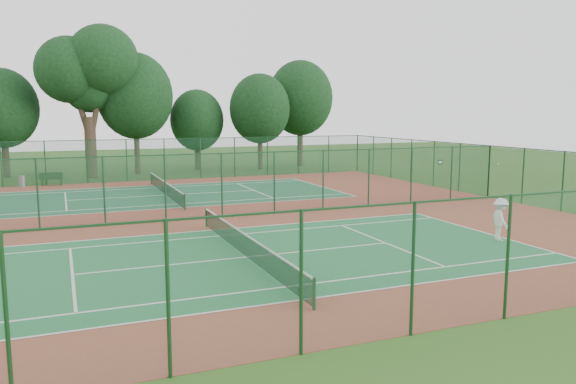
% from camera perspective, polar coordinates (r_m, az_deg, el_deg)
% --- Properties ---
extents(ground, '(120.00, 120.00, 0.00)m').
position_cam_1_polar(ground, '(30.80, -9.45, -2.62)').
color(ground, '#2A5119').
rests_on(ground, ground).
extents(red_pad, '(40.00, 36.00, 0.01)m').
position_cam_1_polar(red_pad, '(30.80, -9.45, -2.62)').
color(red_pad, brown).
rests_on(red_pad, ground).
extents(court_near, '(23.77, 10.97, 0.01)m').
position_cam_1_polar(court_near, '(22.31, -4.29, -6.63)').
color(court_near, '#206839').
rests_on(court_near, red_pad).
extents(court_far, '(23.77, 10.97, 0.01)m').
position_cam_1_polar(court_far, '(39.51, -12.34, -0.32)').
color(court_far, '#1C5A37').
rests_on(court_far, red_pad).
extents(fence_north, '(40.00, 0.09, 3.50)m').
position_cam_1_polar(fence_north, '(48.16, -14.25, 3.20)').
color(fence_north, '#17472B').
rests_on(fence_north, ground).
extents(fence_south, '(40.00, 0.09, 3.50)m').
position_cam_1_polar(fence_south, '(13.85, 7.26, -8.40)').
color(fence_south, '#1A4F2A').
rests_on(fence_south, ground).
extents(fence_east, '(0.09, 36.00, 3.50)m').
position_cam_1_polar(fence_east, '(39.93, 19.73, 2.01)').
color(fence_east, '#1A502B').
rests_on(fence_east, ground).
extents(fence_divider, '(40.00, 0.09, 3.50)m').
position_cam_1_polar(fence_divider, '(30.52, -9.52, 0.62)').
color(fence_divider, '#174524').
rests_on(fence_divider, ground).
extents(tennis_net_near, '(0.10, 12.90, 0.97)m').
position_cam_1_polar(tennis_net_near, '(22.18, -4.31, -5.30)').
color(tennis_net_near, '#163D1F').
rests_on(tennis_net_near, ground).
extents(tennis_net_far, '(0.10, 12.90, 0.97)m').
position_cam_1_polar(tennis_net_far, '(39.44, -12.36, 0.45)').
color(tennis_net_far, '#153A1C').
rests_on(tennis_net_far, ground).
extents(player_near, '(1.06, 1.39, 1.90)m').
position_cam_1_polar(player_near, '(26.63, 20.78, -2.61)').
color(player_near, white).
rests_on(player_near, court_near).
extents(trash_bin, '(0.63, 0.63, 0.88)m').
position_cam_1_polar(trash_bin, '(47.30, -25.42, 0.98)').
color(trash_bin, slate).
rests_on(trash_bin, red_pad).
extents(bench, '(1.75, 0.71, 1.05)m').
position_cam_1_polar(bench, '(47.26, -22.92, 1.24)').
color(bench, black).
rests_on(bench, red_pad).
extents(stray_ball_a, '(0.07, 0.07, 0.07)m').
position_cam_1_polar(stray_ball_a, '(31.11, -1.73, -2.33)').
color(stray_ball_a, yellow).
rests_on(stray_ball_a, red_pad).
extents(stray_ball_b, '(0.07, 0.07, 0.07)m').
position_cam_1_polar(stray_ball_b, '(33.09, 5.09, -1.72)').
color(stray_ball_b, '#D1E535').
rests_on(stray_ball_b, red_pad).
extents(stray_ball_c, '(0.07, 0.07, 0.07)m').
position_cam_1_polar(stray_ball_c, '(30.40, -5.36, -2.61)').
color(stray_ball_c, yellow).
rests_on(stray_ball_c, red_pad).
extents(big_tree, '(8.53, 6.24, 13.10)m').
position_cam_1_polar(big_tree, '(51.88, -19.65, 11.63)').
color(big_tree, '#35281D').
rests_on(big_tree, ground).
extents(evergreen_row, '(39.00, 5.00, 12.00)m').
position_cam_1_polar(evergreen_row, '(54.56, -14.58, 1.88)').
color(evergreen_row, black).
rests_on(evergreen_row, ground).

